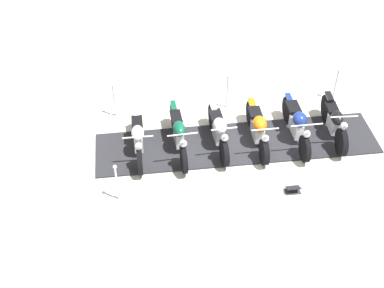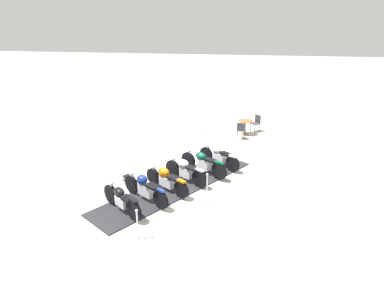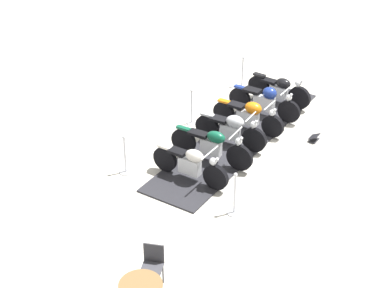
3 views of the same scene
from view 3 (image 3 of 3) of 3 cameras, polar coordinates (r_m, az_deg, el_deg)
ground_plane at (r=16.34m, az=4.57°, el=0.62°), size 80.00×80.00×0.00m
display_platform at (r=16.33m, az=4.57°, el=0.69°), size 6.78×5.62×0.04m
motorcycle_cream at (r=14.20m, az=-0.12°, el=-1.94°), size 1.39×1.78×0.97m
motorcycle_forest at (r=14.91m, az=1.98°, el=-0.09°), size 1.40×2.00×1.03m
motorcycle_chrome at (r=15.68m, az=3.87°, el=1.49°), size 1.28×1.81×1.01m
motorcycle_copper at (r=16.47m, az=5.60°, el=2.84°), size 1.41×1.85×0.94m
motorcycle_navy at (r=17.27m, az=7.16°, el=4.24°), size 1.44×1.91×1.00m
motorcycle_black at (r=18.12m, az=8.53°, el=5.32°), size 1.45×1.70×1.03m
stanchion_left_rear at (r=19.27m, az=4.93°, el=6.57°), size 0.33×0.33×1.03m
stanchion_left_front at (r=14.71m, az=-6.52°, el=-1.69°), size 0.35×0.35×1.07m
stanchion_right_front at (r=13.26m, az=4.17°, el=-5.56°), size 0.35×0.35×1.09m
stanchion_left_mid at (r=16.84m, az=-0.05°, el=3.21°), size 0.29×0.29×1.10m
info_placard at (r=16.45m, az=11.82°, el=0.52°), size 0.41×0.39×0.20m
cafe_chair_across_table at (r=11.33m, az=-3.86°, el=-11.59°), size 0.49×0.49×0.93m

